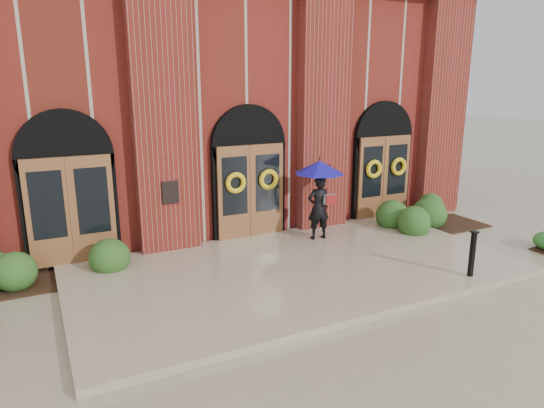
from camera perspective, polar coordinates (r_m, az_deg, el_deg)
ground at (r=11.16m, az=3.35°, el=-8.32°), size 90.00×90.00×0.00m
landing at (r=11.25m, az=2.97°, el=-7.71°), size 10.00×5.30×0.15m
church_building at (r=18.44m, az=-10.51°, el=11.66°), size 16.20×12.53×7.00m
man_with_umbrella at (r=12.80m, az=5.57°, el=2.28°), size 1.45×1.45×2.12m
metal_post at (r=11.36m, az=22.51°, el=-5.31°), size 0.15×0.15×1.02m
hedge_wall_left at (r=11.76m, az=-25.27°, el=-6.47°), size 3.05×1.22×0.78m
hedge_wall_right at (r=15.13m, az=17.96°, el=-1.17°), size 3.34×1.34×0.86m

